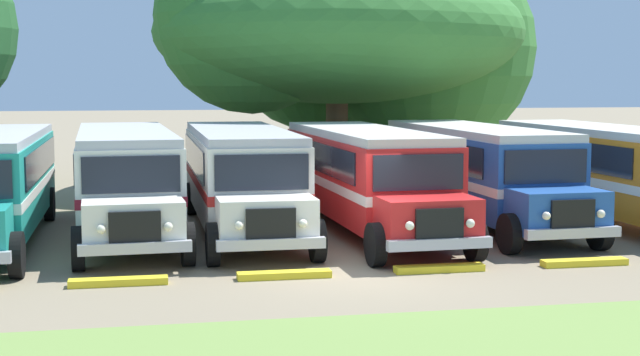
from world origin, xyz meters
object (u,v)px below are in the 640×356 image
object	(u,v)px
parked_bus_slot_1	(126,176)
broad_shade_tree	(347,35)
parked_bus_slot_4	(477,169)
parked_bus_slot_3	(366,174)
parked_bus_slot_2	(241,174)
parked_bus_slot_5	(606,169)

from	to	relation	value
parked_bus_slot_1	broad_shade_tree	bearing A→B (deg)	139.86
parked_bus_slot_4	broad_shade_tree	xyz separation A→B (m)	(-1.34, 11.40, 4.40)
parked_bus_slot_3	broad_shade_tree	size ratio (longest dim) A/B	0.68
parked_bus_slot_2	parked_bus_slot_4	world-z (taller)	same
parked_bus_slot_5	parked_bus_slot_1	bearing A→B (deg)	-95.47
parked_bus_slot_1	broad_shade_tree	world-z (taller)	broad_shade_tree
parked_bus_slot_3	parked_bus_slot_5	xyz separation A→B (m)	(7.25, 0.02, 0.00)
parked_bus_slot_3	parked_bus_slot_4	distance (m)	3.62
parked_bus_slot_5	broad_shade_tree	xyz separation A→B (m)	(-5.06, 12.16, 4.40)
parked_bus_slot_4	parked_bus_slot_1	bearing A→B (deg)	-92.13
broad_shade_tree	parked_bus_slot_1	bearing A→B (deg)	-127.59
parked_bus_slot_1	parked_bus_slot_4	bearing A→B (deg)	87.34
parked_bus_slot_1	parked_bus_slot_3	xyz separation A→B (m)	(6.57, -0.79, 0.00)
parked_bus_slot_3	parked_bus_slot_4	xyz separation A→B (m)	(3.54, 0.78, 0.00)
parked_bus_slot_2	broad_shade_tree	distance (m)	13.51
parked_bus_slot_3	parked_bus_slot_5	size ratio (longest dim) A/B	1.00
parked_bus_slot_1	parked_bus_slot_4	xyz separation A→B (m)	(10.11, -0.02, 0.00)
parked_bus_slot_1	parked_bus_slot_2	distance (m)	3.16
parked_bus_slot_1	parked_bus_slot_5	size ratio (longest dim) A/B	1.00
parked_bus_slot_4	parked_bus_slot_5	xyz separation A→B (m)	(3.72, -0.75, 0.00)
parked_bus_slot_1	parked_bus_slot_5	world-z (taller)	same
parked_bus_slot_2	parked_bus_slot_3	bearing A→B (deg)	78.26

